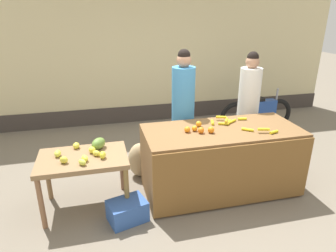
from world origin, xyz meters
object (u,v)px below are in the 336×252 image
Objects in this scene: vendor_woman_blue_shirt at (183,112)px; produce_sack at (140,160)px; parked_motorcycle at (256,112)px; produce_crate at (127,211)px; vendor_woman_white_shirt at (248,107)px.

produce_sack is at bearing -171.73° from vendor_woman_blue_shirt.
parked_motorcycle reaches higher than produce_crate.
produce_sack is at bearing 72.52° from produce_crate.
vendor_woman_blue_shirt reaches higher than produce_crate.
vendor_woman_white_shirt is 1.93m from produce_sack.
produce_sack is (-0.69, -0.10, -0.68)m from vendor_woman_blue_shirt.
parked_motorcycle is at bearing 30.99° from vendor_woman_blue_shirt.
vendor_woman_white_shirt reaches higher than produce_sack.
vendor_woman_blue_shirt is 4.24× the size of produce_crate.
produce_crate is at bearing -107.48° from produce_sack.
produce_sack is at bearing -154.31° from parked_motorcycle.
produce_sack is at bearing -173.91° from vendor_woman_white_shirt.
vendor_woman_white_shirt reaches higher than parked_motorcycle.
parked_motorcycle is (0.80, 1.06, -0.50)m from vendor_woman_white_shirt.
vendor_woman_white_shirt is (1.12, 0.09, -0.04)m from vendor_woman_blue_shirt.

